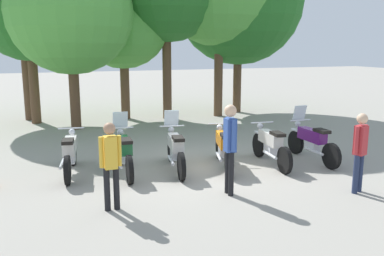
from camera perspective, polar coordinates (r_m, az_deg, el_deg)
ground_plane at (r=10.21m, az=0.97°, el=-5.48°), size 80.00×80.00×0.00m
motorcycle_0 at (r=10.03m, az=-16.42°, el=-3.27°), size 0.70×2.18×0.99m
motorcycle_1 at (r=9.80m, az=-9.30°, el=-3.21°), size 0.62×2.19×1.37m
motorcycle_2 at (r=9.92m, az=-2.30°, el=-2.89°), size 0.69×2.18×1.37m
motorcycle_3 at (r=10.22m, az=4.33°, el=-2.57°), size 0.83×2.14×0.99m
motorcycle_4 at (r=10.56m, az=10.73°, el=-2.29°), size 0.64×2.19×0.99m
motorcycle_5 at (r=11.16m, az=16.14°, el=-1.73°), size 0.62×2.19×1.37m
person_0 at (r=7.54m, az=-11.13°, el=-4.35°), size 0.40×0.22×1.62m
person_1 at (r=8.94m, az=22.11°, el=-2.46°), size 0.40×0.27×1.63m
person_2 at (r=8.18m, az=5.24°, el=-1.90°), size 0.25×0.40×1.82m
tree_1 at (r=16.90m, az=-21.60°, el=15.20°), size 3.96×3.96×6.32m
tree_2 at (r=15.26m, az=-16.43°, el=15.11°), size 4.31×4.31×6.25m
tree_3 at (r=17.01m, az=-9.48°, el=14.21°), size 3.70×3.70×5.73m
tree_6 at (r=18.68m, az=6.47°, el=17.06°), size 5.50×5.50×7.61m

